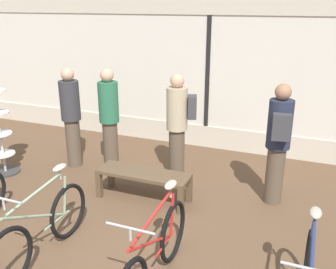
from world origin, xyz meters
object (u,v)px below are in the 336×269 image
at_px(display_bench, 143,177).
at_px(customer_near_bench, 109,118).
at_px(customer_mid_floor, 278,141).
at_px(bicycle_left, 42,229).
at_px(customer_near_rack, 178,124).
at_px(customer_by_window, 71,116).
at_px(accessory_rack, 0,138).
at_px(bicycle_right, 155,256).

height_order(display_bench, customer_near_bench, customer_near_bench).
height_order(customer_mid_floor, customer_near_bench, customer_near_bench).
bearing_deg(bicycle_left, customer_near_bench, 102.06).
relative_size(customer_near_rack, customer_by_window, 1.00).
bearing_deg(customer_near_rack, customer_mid_floor, -9.06).
bearing_deg(customer_mid_floor, accessory_rack, -171.51).
distance_m(display_bench, customer_near_rack, 1.09).
relative_size(customer_near_rack, customer_mid_floor, 1.00).
relative_size(accessory_rack, display_bench, 1.11).
distance_m(accessory_rack, customer_mid_floor, 4.54).
height_order(bicycle_left, customer_near_rack, customer_near_rack).
bearing_deg(customer_near_bench, customer_mid_floor, -3.61).
xyz_separation_m(bicycle_left, bicycle_right, (1.38, 0.03, 0.01)).
bearing_deg(bicycle_left, customer_mid_floor, 45.06).
distance_m(bicycle_left, accessory_rack, 2.73).
distance_m(bicycle_left, bicycle_right, 1.38).
relative_size(customer_by_window, customer_mid_floor, 1.00).
height_order(customer_by_window, customer_mid_floor, customer_mid_floor).
xyz_separation_m(bicycle_left, customer_mid_floor, (2.30, 2.31, 0.59)).
relative_size(bicycle_right, customer_by_window, 1.00).
height_order(display_bench, customer_mid_floor, customer_mid_floor).
xyz_separation_m(bicycle_right, customer_near_rack, (-0.68, 2.53, 0.57)).
xyz_separation_m(bicycle_left, display_bench, (0.48, 1.67, -0.01)).
height_order(accessory_rack, customer_mid_floor, customer_mid_floor).
bearing_deg(customer_near_rack, bicycle_left, -105.30).
bearing_deg(customer_mid_floor, customer_by_window, 179.06).
height_order(bicycle_left, customer_mid_floor, customer_mid_floor).
bearing_deg(customer_near_rack, customer_by_window, -174.15).
bearing_deg(bicycle_right, customer_by_window, 138.24).
distance_m(bicycle_left, customer_by_window, 2.72).
relative_size(bicycle_left, customer_mid_floor, 0.96).
bearing_deg(customer_near_bench, display_bench, -38.61).
height_order(accessory_rack, customer_near_bench, customer_near_bench).
relative_size(bicycle_right, customer_mid_floor, 1.00).
bearing_deg(bicycle_left, customer_near_rack, 74.70).
relative_size(bicycle_right, accessory_rack, 1.15).
bearing_deg(display_bench, customer_near_rack, 76.33).
bearing_deg(bicycle_left, customer_by_window, 117.42).
distance_m(customer_near_rack, customer_near_bench, 1.23).
relative_size(accessory_rack, customer_near_rack, 0.88).
xyz_separation_m(customer_near_rack, customer_by_window, (-1.93, -0.20, -0.02)).
distance_m(customer_mid_floor, customer_near_bench, 2.84).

